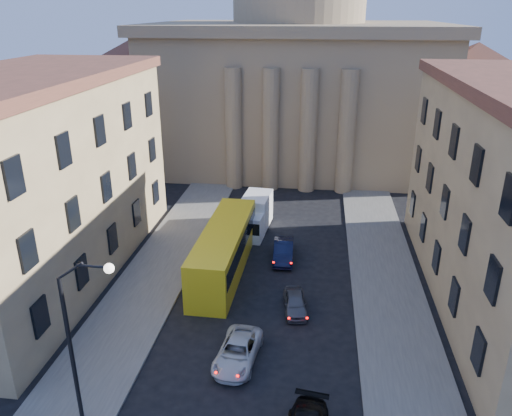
{
  "coord_description": "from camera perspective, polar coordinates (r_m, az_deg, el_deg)",
  "views": [
    {
      "loc": [
        3.18,
        -9.29,
        18.61
      ],
      "look_at": [
        -0.29,
        17.56,
        7.75
      ],
      "focal_mm": 35.0,
      "sensor_mm": 36.0,
      "label": 1
    }
  ],
  "objects": [
    {
      "name": "box_truck",
      "position": [
        44.34,
        -0.15,
        -0.87
      ],
      "size": [
        2.71,
        5.86,
        3.12
      ],
      "rotation": [
        0.0,
        0.0,
        -0.09
      ],
      "color": "white",
      "rests_on": "ground"
    },
    {
      "name": "car_right_far",
      "position": [
        33.48,
        4.48,
        -10.74
      ],
      "size": [
        1.93,
        3.75,
        1.22
      ],
      "primitive_type": "imported",
      "rotation": [
        0.0,
        0.0,
        0.14
      ],
      "color": "#4E4E53",
      "rests_on": "ground"
    },
    {
      "name": "city_bus",
      "position": [
        37.55,
        -3.67,
        -4.63
      ],
      "size": [
        3.14,
        12.53,
        3.52
      ],
      "rotation": [
        0.0,
        0.0,
        -0.02
      ],
      "color": "yellow",
      "rests_on": "ground"
    },
    {
      "name": "car_right_distant",
      "position": [
        39.73,
        3.16,
        -4.94
      ],
      "size": [
        1.69,
        4.42,
        1.44
      ],
      "primitive_type": "imported",
      "rotation": [
        0.0,
        0.0,
        0.04
      ],
      "color": "black",
      "rests_on": "ground"
    },
    {
      "name": "street_lamp",
      "position": [
        24.07,
        -19.56,
        -13.2
      ],
      "size": [
        2.62,
        0.44,
        8.83
      ],
      "color": "black",
      "rests_on": "ground"
    },
    {
      "name": "church",
      "position": [
        65.18,
        4.72,
        15.86
      ],
      "size": [
        68.02,
        28.76,
        36.6
      ],
      "color": "#8B7456",
      "rests_on": "ground"
    },
    {
      "name": "car_left_mid",
      "position": [
        29.24,
        -2.11,
        -16.07
      ],
      "size": [
        2.56,
        4.8,
        1.28
      ],
      "primitive_type": "imported",
      "rotation": [
        0.0,
        0.0,
        -0.09
      ],
      "color": "silver",
      "rests_on": "ground"
    },
    {
      "name": "sidewalk_left",
      "position": [
        34.99,
        -13.6,
        -10.82
      ],
      "size": [
        5.0,
        60.0,
        0.15
      ],
      "primitive_type": "cube",
      "color": "#585550",
      "rests_on": "ground"
    },
    {
      "name": "sidewalk_right",
      "position": [
        33.41,
        15.63,
        -12.76
      ],
      "size": [
        5.0,
        60.0,
        0.15
      ],
      "primitive_type": "cube",
      "color": "#585550",
      "rests_on": "ground"
    },
    {
      "name": "building_left",
      "position": [
        38.88,
        -24.34,
        3.15
      ],
      "size": [
        11.6,
        26.6,
        14.7
      ],
      "color": "tan",
      "rests_on": "ground"
    }
  ]
}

